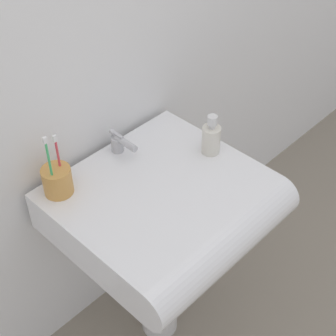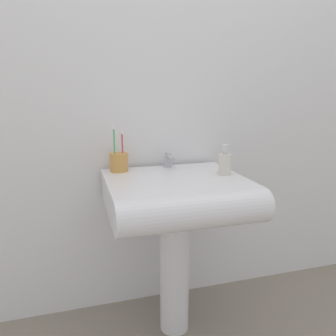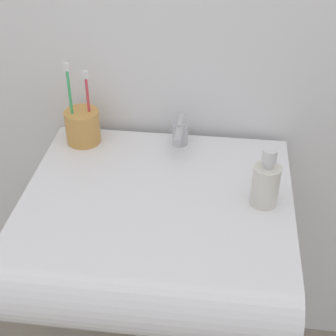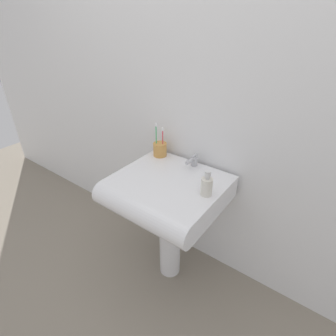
% 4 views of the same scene
% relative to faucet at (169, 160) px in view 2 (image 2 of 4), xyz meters
% --- Properties ---
extents(ground_plane, '(6.00, 6.00, 0.00)m').
position_rel_faucet_xyz_m(ground_plane, '(-0.03, -0.20, -0.81)').
color(ground_plane, gray).
rests_on(ground_plane, ground).
extents(wall_back, '(5.00, 0.05, 2.40)m').
position_rel_faucet_xyz_m(wall_back, '(-0.03, 0.10, 0.39)').
color(wall_back, white).
rests_on(wall_back, ground).
extents(sink_pedestal, '(0.14, 0.14, 0.63)m').
position_rel_faucet_xyz_m(sink_pedestal, '(-0.03, -0.20, -0.49)').
color(sink_pedestal, white).
rests_on(sink_pedestal, ground).
extents(sink_basin, '(0.61, 0.58, 0.14)m').
position_rel_faucet_xyz_m(sink_basin, '(-0.03, -0.25, -0.11)').
color(sink_basin, white).
rests_on(sink_basin, sink_pedestal).
extents(faucet, '(0.04, 0.12, 0.07)m').
position_rel_faucet_xyz_m(faucet, '(0.00, 0.00, 0.00)').
color(faucet, '#B7B7BC').
rests_on(faucet, sink_basin).
extents(toothbrush_cup, '(0.09, 0.09, 0.22)m').
position_rel_faucet_xyz_m(toothbrush_cup, '(-0.25, -0.01, 0.01)').
color(toothbrush_cup, '#D19347').
rests_on(toothbrush_cup, sink_basin).
extents(soap_bottle, '(0.06, 0.06, 0.14)m').
position_rel_faucet_xyz_m(soap_bottle, '(0.21, -0.21, 0.02)').
color(soap_bottle, silver).
rests_on(soap_bottle, sink_basin).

